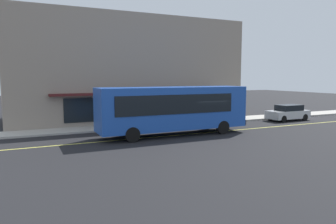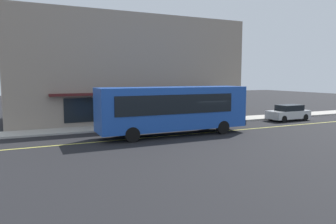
{
  "view_description": "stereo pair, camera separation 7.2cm",
  "coord_description": "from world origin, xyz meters",
  "px_view_note": "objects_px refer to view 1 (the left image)",
  "views": [
    {
      "loc": [
        -12.43,
        -20.22,
        4.22
      ],
      "look_at": [
        -2.56,
        1.08,
        1.6
      ],
      "focal_mm": 33.68,
      "sensor_mm": 36.0,
      "label": 1
    },
    {
      "loc": [
        -12.36,
        -20.25,
        4.22
      ],
      "look_at": [
        -2.56,
        1.08,
        1.6
      ],
      "focal_mm": 33.68,
      "sensor_mm": 36.0,
      "label": 2
    }
  ],
  "objects_px": {
    "bus": "(174,108)",
    "traffic_light": "(124,98)",
    "pedestrian_waiting": "(199,111)",
    "car_silver": "(288,113)"
  },
  "relations": [
    {
      "from": "car_silver",
      "to": "pedestrian_waiting",
      "type": "height_order",
      "value": "pedestrian_waiting"
    },
    {
      "from": "traffic_light",
      "to": "pedestrian_waiting",
      "type": "height_order",
      "value": "traffic_light"
    },
    {
      "from": "bus",
      "to": "traffic_light",
      "type": "xyz_separation_m",
      "value": [
        -2.42,
        4.31,
        0.55
      ]
    },
    {
      "from": "car_silver",
      "to": "pedestrian_waiting",
      "type": "distance_m",
      "value": 9.21
    },
    {
      "from": "car_silver",
      "to": "pedestrian_waiting",
      "type": "xyz_separation_m",
      "value": [
        -9.04,
        1.73,
        0.38
      ]
    },
    {
      "from": "traffic_light",
      "to": "bus",
      "type": "bearing_deg",
      "value": -60.74
    },
    {
      "from": "bus",
      "to": "car_silver",
      "type": "height_order",
      "value": "bus"
    },
    {
      "from": "bus",
      "to": "pedestrian_waiting",
      "type": "xyz_separation_m",
      "value": [
        4.48,
        4.09,
        -0.86
      ]
    },
    {
      "from": "pedestrian_waiting",
      "to": "car_silver",
      "type": "bearing_deg",
      "value": -10.81
    },
    {
      "from": "traffic_light",
      "to": "pedestrian_waiting",
      "type": "bearing_deg",
      "value": -1.87
    }
  ]
}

